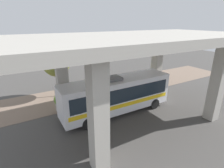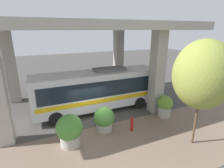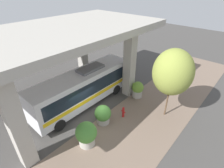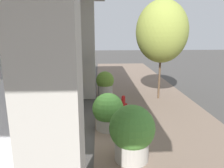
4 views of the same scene
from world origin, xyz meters
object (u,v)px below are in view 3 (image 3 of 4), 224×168
Objects in this scene: fire_hydrant at (123,112)px; planter_front at (103,115)px; planter_back at (138,89)px; planter_middle at (86,134)px; bus at (83,87)px; street_tree_near at (173,72)px.

fire_hydrant is 0.64× the size of planter_front.
planter_middle is at bearing 95.37° from planter_back.
fire_hydrant is 0.55× the size of planter_middle.
planter_front is at bearing 89.97° from planter_back.
bus is at bearing 13.30° from fire_hydrant.
planter_middle is 1.15× the size of planter_back.
planter_back is (-0.00, -5.02, 0.04)m from planter_front.
fire_hydrant is at bearing 104.13° from planter_back.
street_tree_near reaches higher than bus.
street_tree_near is at bearing 168.38° from planter_back.
planter_middle is (0.15, 4.03, 0.46)m from fire_hydrant.
street_tree_near reaches higher than planter_middle.
planter_back is at bearing -11.62° from street_tree_near.
planter_back reaches higher than planter_front.
street_tree_near is at bearing -133.88° from fire_hydrant.
planter_middle is 0.32× the size of street_tree_near.
bus is at bearing -39.00° from planter_middle.
planter_back is 0.28× the size of street_tree_near.
fire_hydrant is 0.63× the size of planter_back.
planter_back is 4.84m from street_tree_near.
bus reaches higher than planter_back.
planter_middle reaches higher than planter_back.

